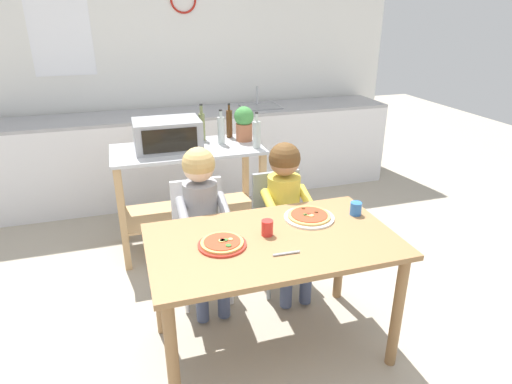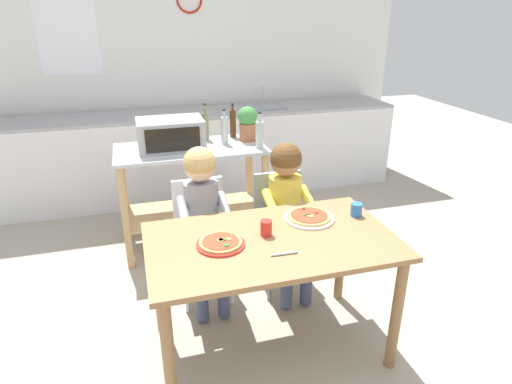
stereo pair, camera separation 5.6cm
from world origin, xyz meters
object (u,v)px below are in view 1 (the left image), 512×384
Objects in this scene: kitchen_island_cart at (189,181)px; bottle_brown_beer at (202,125)px; pizza_plate_red_rimmed at (222,244)px; dining_chair_right at (280,222)px; potted_herb_plant at (244,122)px; pizza_plate_white at (309,217)px; bottle_slim_sauce at (257,134)px; drinking_cup_blue at (356,209)px; dining_table at (273,256)px; dining_chair_left at (201,231)px; bottle_tall_green_wine at (229,123)px; child_in_grey_shirt at (202,208)px; toaster_oven at (167,135)px; drinking_cup_red at (267,228)px; serving_spoon at (286,253)px; child_in_yellow_shirt at (286,200)px; bottle_dark_olive_oil at (221,130)px.

bottle_brown_beer is (0.16, 0.19, 0.40)m from kitchen_island_cart.
dining_chair_right is at bearing 48.67° from pizza_plate_red_rimmed.
potted_herb_plant is at bearing 7.74° from kitchen_island_cart.
pizza_plate_white is (-0.00, -0.48, 0.26)m from dining_chair_right.
bottle_slim_sauce is 0.50m from bottle_brown_beer.
drinking_cup_blue is (0.84, 0.12, 0.03)m from pizza_plate_red_rimmed.
dining_chair_left is at bearing 112.47° from dining_table.
bottle_brown_beer reaches higher than bottle_tall_green_wine.
dining_chair_left is 0.76× the size of child_in_grey_shirt.
toaster_oven reaches higher than drinking_cup_blue.
bottle_brown_beer reaches higher than bottle_slim_sauce.
dining_chair_left is 9.39× the size of drinking_cup_red.
kitchen_island_cart reaches higher than pizza_plate_red_rimmed.
potted_herb_plant reaches higher than toaster_oven.
pizza_plate_white is (0.28, 0.16, 0.12)m from dining_table.
drinking_cup_blue is at bearing -6.77° from pizza_plate_white.
dining_chair_left reaches higher than drinking_cup_blue.
bottle_slim_sauce is 1.29m from dining_table.
serving_spoon is (0.03, -0.22, -0.04)m from drinking_cup_red.
bottle_brown_beer is at bearing 159.50° from potted_herb_plant.
drinking_cup_red is at bearing -121.93° from child_in_yellow_shirt.
toaster_oven is at bearing 105.12° from dining_table.
dining_table is at bearing -118.21° from child_in_yellow_shirt.
bottle_brown_beer is at bearing 76.96° from dining_chair_left.
kitchen_island_cart is at bearing 121.44° from child_in_yellow_shirt.
pizza_plate_white is (0.56, -0.50, 0.26)m from dining_chair_left.
dining_table is (0.23, -1.37, 0.05)m from kitchen_island_cart.
potted_herb_plant is at bearing 99.18° from bottle_slim_sauce.
drinking_cup_red is at bearing -87.91° from bottle_brown_beer.
pizza_plate_red_rimmed reaches higher than serving_spoon.
pizza_plate_red_rimmed is 0.34m from serving_spoon.
pizza_plate_red_rimmed is (-0.44, -1.56, -0.23)m from bottle_tall_green_wine.
dining_table is 1.25× the size of child_in_grey_shirt.
child_in_yellow_shirt is at bearing 58.07° from drinking_cup_red.
drinking_cup_red is at bearing -158.80° from pizza_plate_white.
bottle_dark_olive_oil reaches higher than kitchen_island_cart.
kitchen_island_cart reaches higher than pizza_plate_white.
drinking_cup_blue is (0.31, -1.30, -0.24)m from potted_herb_plant.
bottle_slim_sauce is 0.92m from dining_chair_left.
dining_chair_right is 0.89m from pizza_plate_red_rimmed.
child_in_yellow_shirt is 12.21× the size of drinking_cup_red.
serving_spoon is at bearing -151.40° from drinking_cup_blue.
pizza_plate_white is at bearing -79.36° from bottle_dark_olive_oil.
drinking_cup_blue is at bearing -74.28° from bottle_tall_green_wine.
child_in_grey_shirt is (-0.56, -0.09, 0.22)m from dining_chair_right.
dining_chair_right is 0.76× the size of child_in_grey_shirt.
bottle_slim_sauce reaches higher than pizza_plate_white.
dining_table is 0.30m from pizza_plate_red_rimmed.
dining_chair_left and dining_chair_right have the same top height.
dining_chair_left is 0.25m from child_in_grey_shirt.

